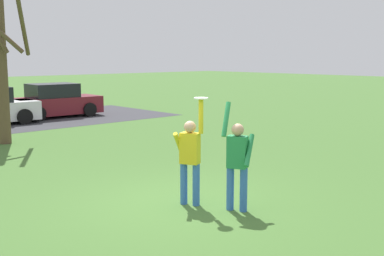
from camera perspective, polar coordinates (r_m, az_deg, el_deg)
The scene contains 6 objects.
ground_plane at distance 9.49m, azimuth -1.55°, elevation -9.00°, with size 120.00×120.00×0.00m, color #426B2D.
person_catcher at distance 9.17m, azimuth -0.25°, elevation -3.29°, with size 0.50×0.59×2.08m.
person_defender at distance 8.86m, azimuth 5.44°, elevation -3.76°, with size 0.59×0.65×2.04m.
frisbee_disc at distance 8.92m, azimuth 1.08°, elevation 3.59°, with size 0.26×0.26×0.02m, color white.
parked_car_maroon at distance 23.53m, azimuth -16.06°, elevation 3.05°, with size 4.16×2.15×1.59m.
bare_tree_tall at distance 16.72m, azimuth -21.88°, elevation 7.82°, with size 1.97×1.85×5.37m.
Camera 1 is at (-5.94, -6.82, 2.87)m, focal length 44.54 mm.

